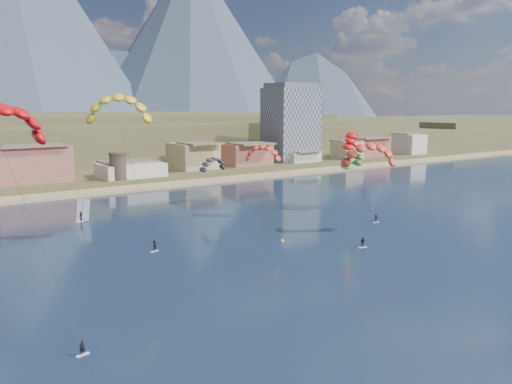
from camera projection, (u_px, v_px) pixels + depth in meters
ground at (397, 302)px, 66.91m from camera, size 2400.00×2400.00×0.00m
beach at (112, 190)px, 152.45m from camera, size 2200.00×12.00×0.90m
foothills at (69, 136)px, 265.75m from camera, size 940.00×210.00×18.00m
apartment_tower at (291, 123)px, 215.37m from camera, size 20.00×16.00×32.00m
watchtower at (118, 166)px, 160.71m from camera, size 5.82×5.82×8.60m
kitesurfer_yellow at (119, 105)px, 95.25m from camera, size 13.44×17.81×28.94m
kitesurfer_orange at (369, 151)px, 102.67m from camera, size 17.36×14.56×21.05m
kitesurfer_green at (352, 157)px, 125.09m from camera, size 12.77×18.66×18.74m
distant_kite_dark at (213, 162)px, 133.66m from camera, size 8.94×6.63×14.00m
distant_kite_orange at (263, 150)px, 116.95m from camera, size 8.06×8.65×17.95m
distant_kite_red at (350, 138)px, 126.21m from camera, size 9.31×8.59×20.12m
windsurfer at (82, 214)px, 112.88m from camera, size 2.82×3.09×4.89m
buoy at (282, 241)px, 96.35m from camera, size 0.64×0.64×0.64m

